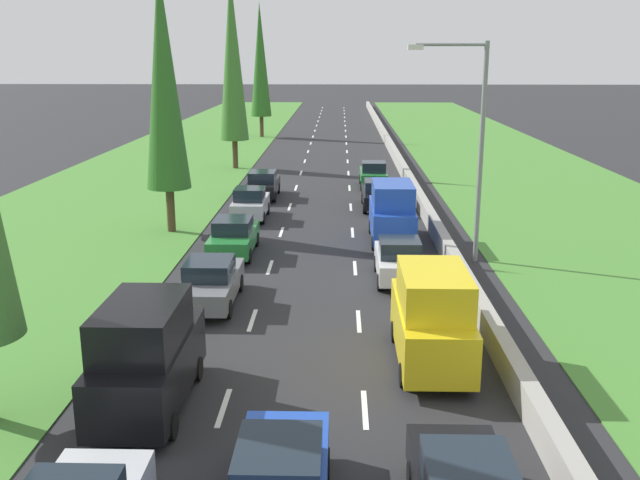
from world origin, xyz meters
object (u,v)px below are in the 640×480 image
Objects in this scene: green_sedan_left_lane at (234,236)px; black_sedan_left_lane at (263,185)px; poplar_tree_second at (164,78)px; poplar_tree_third at (232,57)px; grey_sedan_left_lane at (211,282)px; street_light_mast at (473,137)px; poplar_tree_fourth at (260,60)px; green_hatchback_right_lane at (373,175)px; white_hatchback_right_lane at (399,260)px; black_van_left_lane at (147,356)px; blue_van_right_lane at (392,213)px; silver_hatchback_left_lane at (250,204)px; yellow_van_right_lane at (432,317)px; black_sedan_right_lane_fifth at (378,194)px.

black_sedan_left_lane is at bearing 90.34° from green_sedan_left_lane.
poplar_tree_third reaches higher than poplar_tree_second.
grey_sedan_left_lane is at bearing -88.95° from green_sedan_left_lane.
poplar_tree_third is 28.39m from street_light_mast.
poplar_tree_fourth is (-3.64, 45.48, 7.06)m from green_sedan_left_lane.
poplar_tree_fourth reaches higher than green_hatchback_right_lane.
green_hatchback_right_lane is at bearing 90.22° from white_hatchback_right_lane.
black_sedan_left_lane is at bearing 89.99° from black_van_left_lane.
street_light_mast is (10.07, -13.46, 4.42)m from black_sedan_left_lane.
blue_van_right_lane is at bearing -64.50° from poplar_tree_third.
poplar_tree_fourth is at bearing 90.70° from poplar_tree_third.
white_hatchback_right_lane is (6.76, 2.80, 0.02)m from grey_sedan_left_lane.
poplar_tree_second is 0.88× the size of poplar_tree_third.
silver_hatchback_left_lane is 0.80× the size of blue_van_right_lane.
green_hatchback_right_lane is at bearing -37.15° from poplar_tree_third.
silver_hatchback_left_lane is at bearing -84.79° from poplar_tree_fourth.
poplar_tree_second is (-3.79, 10.42, 6.58)m from grey_sedan_left_lane.
green_sedan_left_lane is 7.42m from blue_van_right_lane.
street_light_mast is (10.08, 13.25, 3.83)m from black_van_left_lane.
poplar_tree_third is at bearing 100.70° from silver_hatchback_left_lane.
poplar_tree_second is at bearing 171.08° from blue_van_right_lane.
silver_hatchback_left_lane is at bearing 111.96° from yellow_van_right_lane.
green_hatchback_right_lane is at bearing 90.87° from blue_van_right_lane.
yellow_van_right_lane reaches higher than green_sedan_left_lane.
yellow_van_right_lane is 27.61m from green_hatchback_right_lane.
poplar_tree_second is 20.13m from poplar_tree_third.
blue_van_right_lane is at bearing 51.72° from grey_sedan_left_lane.
black_van_left_lane is 1.09× the size of black_sedan_left_lane.
blue_van_right_lane is 1.26× the size of green_hatchback_right_lane.
poplar_tree_fourth is at bearing 106.28° from black_sedan_right_lane_fifth.
green_sedan_left_lane is 46.17m from poplar_tree_fourth.
poplar_tree_third is (-3.30, 11.39, 7.46)m from black_sedan_left_lane.
yellow_van_right_lane is at bearing 21.08° from black_van_left_lane.
black_sedan_left_lane and black_sedan_right_lane_fifth have the same top height.
poplar_tree_fourth reaches higher than white_hatchback_right_lane.
yellow_van_right_lane is at bearing -87.76° from white_hatchback_right_lane.
street_light_mast is at bearing -73.02° from black_sedan_right_lane_fifth.
poplar_tree_second reaches higher than blue_van_right_lane.
white_hatchback_right_lane is 0.80× the size of blue_van_right_lane.
poplar_tree_fourth reaches higher than black_sedan_right_lane_fifth.
white_hatchback_right_lane is 30.49m from poplar_tree_third.
poplar_tree_fourth is at bearing 93.43° from black_van_left_lane.
street_light_mast is (13.67, -4.75, -2.16)m from poplar_tree_second.
poplar_tree_third reaches higher than white_hatchback_right_lane.
black_van_left_lane is at bearing -78.72° from poplar_tree_second.
grey_sedan_left_lane is at bearing -106.33° from green_hatchback_right_lane.
black_van_left_lane is 17.08m from street_light_mast.
grey_sedan_left_lane is 11.15m from blue_van_right_lane.
black_van_left_lane is 26.73m from black_sedan_left_lane.
poplar_tree_third reaches higher than green_sedan_left_lane.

